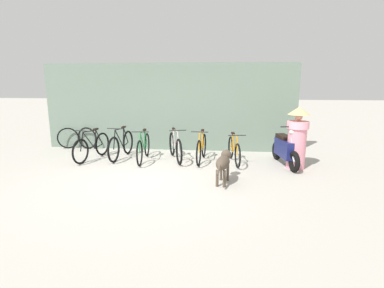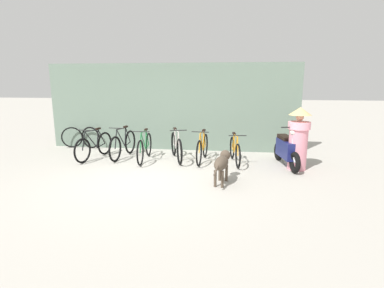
{
  "view_description": "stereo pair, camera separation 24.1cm",
  "coord_description": "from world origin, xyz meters",
  "views": [
    {
      "loc": [
        1.75,
        -6.35,
        2.21
      ],
      "look_at": [
        0.99,
        0.97,
        0.65
      ],
      "focal_mm": 28.0,
      "sensor_mm": 36.0,
      "label": 1
    },
    {
      "loc": [
        1.99,
        -6.32,
        2.21
      ],
      "look_at": [
        0.99,
        0.97,
        0.65
      ],
      "focal_mm": 28.0,
      "sensor_mm": 36.0,
      "label": 2
    }
  ],
  "objects": [
    {
      "name": "motorcycle",
      "position": [
        3.41,
        1.54,
        0.43
      ],
      "size": [
        0.58,
        1.74,
        1.1
      ],
      "rotation": [
        0.0,
        0.0,
        -1.39
      ],
      "color": "black",
      "rests_on": "ground"
    },
    {
      "name": "bicycle_4",
      "position": [
        1.18,
        1.74,
        0.37
      ],
      "size": [
        0.46,
        1.67,
        0.9
      ],
      "rotation": [
        0.0,
        0.0,
        -1.65
      ],
      "color": "black",
      "rests_on": "ground"
    },
    {
      "name": "bicycle_0",
      "position": [
        -1.94,
        1.63,
        0.36
      ],
      "size": [
        0.49,
        1.69,
        0.9
      ],
      "rotation": [
        0.0,
        0.0,
        -1.76
      ],
      "color": "black",
      "rests_on": "ground"
    },
    {
      "name": "stray_dog",
      "position": [
        1.79,
        0.0,
        0.46
      ],
      "size": [
        0.41,
        1.21,
        0.67
      ],
      "rotation": [
        0.0,
        0.0,
        1.39
      ],
      "color": "#4C3F33",
      "rests_on": "ground"
    },
    {
      "name": "person_in_robes",
      "position": [
        3.63,
        1.3,
        0.83
      ],
      "size": [
        0.72,
        0.72,
        1.58
      ],
      "rotation": [
        0.0,
        0.0,
        2.74
      ],
      "color": "pink",
      "rests_on": "ground"
    },
    {
      "name": "ground_plane",
      "position": [
        0.0,
        0.0,
        0.0
      ],
      "size": [
        60.0,
        60.0,
        0.0
      ],
      "primitive_type": "plane",
      "color": "#ADA89E"
    },
    {
      "name": "bicycle_5",
      "position": [
        2.08,
        1.67,
        0.35
      ],
      "size": [
        0.46,
        1.61,
        0.84
      ],
      "rotation": [
        0.0,
        0.0,
        -1.41
      ],
      "color": "black",
      "rests_on": "ground"
    },
    {
      "name": "spare_tire_left",
      "position": [
        -3.33,
        2.89,
        0.35
      ],
      "size": [
        0.68,
        0.24,
        0.7
      ],
      "rotation": [
        0.0,
        0.0,
        0.29
      ],
      "color": "black",
      "rests_on": "ground"
    },
    {
      "name": "bicycle_1",
      "position": [
        -1.17,
        1.87,
        0.38
      ],
      "size": [
        0.46,
        1.73,
        0.93
      ],
      "rotation": [
        0.0,
        0.0,
        -1.65
      ],
      "color": "black",
      "rests_on": "ground"
    },
    {
      "name": "spare_tire_right",
      "position": [
        -2.66,
        2.89,
        0.36
      ],
      "size": [
        0.72,
        0.2,
        0.72
      ],
      "rotation": [
        0.0,
        0.0,
        -0.21
      ],
      "color": "black",
      "rests_on": "ground"
    },
    {
      "name": "bicycle_2",
      "position": [
        -0.44,
        1.64,
        0.37
      ],
      "size": [
        0.46,
        1.76,
        0.9
      ],
      "rotation": [
        0.0,
        0.0,
        -1.5
      ],
      "color": "black",
      "rests_on": "ground"
    },
    {
      "name": "shop_wall_back",
      "position": [
        0.0,
        3.15,
        1.38
      ],
      "size": [
        8.06,
        0.2,
        2.75
      ],
      "color": "slate",
      "rests_on": "ground"
    },
    {
      "name": "bicycle_3",
      "position": [
        0.43,
        1.81,
        0.37
      ],
      "size": [
        0.67,
        1.67,
        0.92
      ],
      "rotation": [
        0.0,
        0.0,
        -1.22
      ],
      "color": "black",
      "rests_on": "ground"
    }
  ]
}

